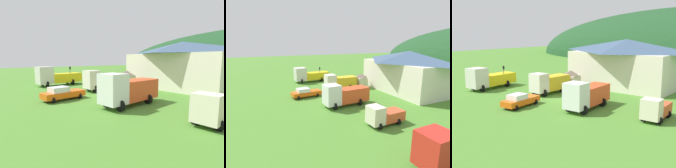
{
  "view_description": "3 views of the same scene",
  "coord_description": "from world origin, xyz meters",
  "views": [
    {
      "loc": [
        18.68,
        -14.24,
        4.91
      ],
      "look_at": [
        2.19,
        -0.88,
        2.0
      ],
      "focal_mm": 28.69,
      "sensor_mm": 36.0,
      "label": 1
    },
    {
      "loc": [
        30.16,
        -13.55,
        9.91
      ],
      "look_at": [
        0.13,
        0.1,
        2.29
      ],
      "focal_mm": 30.05,
      "sensor_mm": 36.0,
      "label": 2
    },
    {
      "loc": [
        24.24,
        -28.03,
        9.26
      ],
      "look_at": [
        0.58,
        0.24,
        2.34
      ],
      "focal_mm": 45.16,
      "sensor_mm": 36.0,
      "label": 3
    }
  ],
  "objects": [
    {
      "name": "ground_plane",
      "position": [
        0.0,
        0.0,
        0.0
      ],
      "size": [
        200.0,
        200.0,
        0.0
      ],
      "primitive_type": "plane",
      "color": "#4C842D"
    },
    {
      "name": "depot_building",
      "position": [
        1.97,
        14.9,
        4.1
      ],
      "size": [
        17.84,
        11.67,
        7.96
      ],
      "color": "silver",
      "rests_on": "ground"
    },
    {
      "name": "play_shed_cream",
      "position": [
        -3.85,
        7.31,
        1.57
      ],
      "size": [
        2.69,
        2.24,
        3.05
      ],
      "color": "beige",
      "rests_on": "ground"
    },
    {
      "name": "flatbed_truck_yellow",
      "position": [
        -14.18,
        -1.24,
        1.72
      ],
      "size": [
        3.67,
        8.53,
        3.62
      ],
      "rotation": [
        0.0,
        0.0,
        -1.51
      ],
      "color": "silver",
      "rests_on": "ground"
    },
    {
      "name": "heavy_rig_striped",
      "position": [
        -4.16,
        2.35,
        1.69
      ],
      "size": [
        3.26,
        6.6,
        3.26
      ],
      "rotation": [
        0.0,
        0.0,
        -1.61
      ],
      "color": "silver",
      "rests_on": "ground"
    },
    {
      "name": "heavy_rig_white",
      "position": [
        5.16,
        -1.15,
        1.79
      ],
      "size": [
        3.45,
        7.4,
        3.56
      ],
      "rotation": [
        0.0,
        0.0,
        -1.5
      ],
      "color": "white",
      "rests_on": "ground"
    },
    {
      "name": "light_truck_cream",
      "position": [
        13.26,
        0.07,
        1.22
      ],
      "size": [
        2.57,
        4.79,
        2.52
      ],
      "rotation": [
        0.0,
        0.0,
        -1.52
      ],
      "color": "beige",
      "rests_on": "ground"
    },
    {
      "name": "service_pickup_orange",
      "position": [
        -1.82,
        -5.42,
        0.83
      ],
      "size": [
        2.69,
        5.4,
        1.66
      ],
      "rotation": [
        0.0,
        0.0,
        -1.47
      ],
      "color": "#EC5D12",
      "rests_on": "ground"
    },
    {
      "name": "traffic_light_west",
      "position": [
        -13.52,
        1.32,
        2.22
      ],
      "size": [
        0.2,
        0.32,
        3.56
      ],
      "color": "#4C4C51",
      "rests_on": "ground"
    },
    {
      "name": "traffic_cone_near_pickup",
      "position": [
        -0.39,
        4.99,
        0.0
      ],
      "size": [
        0.36,
        0.36,
        0.52
      ],
      "primitive_type": "cone",
      "color": "orange",
      "rests_on": "ground"
    }
  ]
}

